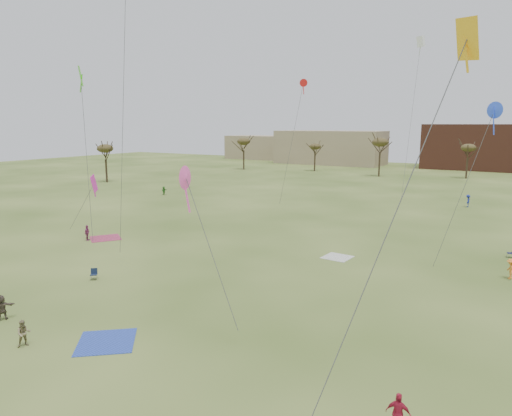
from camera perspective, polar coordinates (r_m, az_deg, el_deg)
The scene contains 18 objects.
ground at distance 29.09m, azimuth -12.61°, elevation -14.44°, with size 260.00×260.00×0.00m, color #304A17.
spectator_fore_a at distance 20.70m, azimuth 17.12°, elevation -23.00°, with size 0.98×0.41×1.68m, color #B11E3B.
spectator_fore_b at distance 29.19m, azimuth -26.69°, elevation -13.62°, with size 0.74×0.58×1.52m, color #867955.
spectator_fore_c at distance 33.45m, azimuth -28.81°, elevation -10.68°, with size 1.49×0.47×1.60m, color brown.
flyer_mid_b at distance 41.87m, azimuth 28.81°, elevation -6.58°, with size 1.05×0.60×1.62m, color orange.
spectator_mid_d at distance 51.67m, azimuth -20.07°, elevation -2.88°, with size 0.97×0.40×1.65m, color #9F427B.
flyer_far_a at distance 81.34m, azimuth -11.27°, elevation 2.12°, with size 1.39×0.44×1.50m, color #347D29.
flyer_far_c at distance 74.88m, azimuth 24.62°, elevation 0.81°, with size 1.18×0.68×1.83m, color navy.
blanket_blue at distance 28.31m, azimuth -17.94°, elevation -15.43°, with size 3.08×3.08×0.03m, color #2844AF.
blanket_cream at distance 43.34m, azimuth 9.97°, elevation -6.00°, with size 2.41×2.41×0.03m, color silver.
blanket_plum at distance 52.23m, azimuth -18.04°, elevation -3.55°, with size 3.05×3.05×0.03m, color #A03152.
camp_chair_left at distance 38.88m, azimuth -19.33°, elevation -7.96°, with size 0.73×0.74×0.87m.
camp_chair_right at distance 48.52m, azimuth 28.82°, elevation -5.07°, with size 0.66×0.62×0.87m.
kites_aloft at distance 49.30m, azimuth 5.64°, elevation 21.22°, with size 68.17×65.01×26.34m.
tree_line at distance 100.49m, azimuth 18.68°, elevation 6.94°, with size 117.44×49.32×8.91m.
building_tan at distance 144.41m, azimuth 9.13°, elevation 7.38°, with size 32.00×14.00×10.00m, color #937F60.
building_brick at distance 139.74m, azimuth 25.46°, elevation 6.84°, with size 26.00×16.00×12.00m, color brown.
building_tan_west at distance 164.02m, azimuth 0.20°, elevation 7.49°, with size 20.00×12.00×8.00m, color #937F60.
Camera 1 is at (18.48, -18.96, 12.06)m, focal length 32.50 mm.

